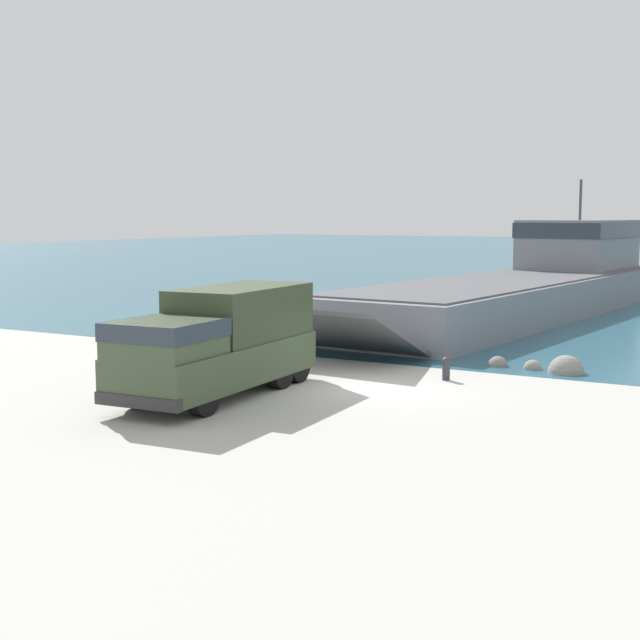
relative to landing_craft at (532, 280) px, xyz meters
The scene contains 9 objects.
ground_plane 23.82m from the landing_craft, 84.87° to the right, with size 240.00×240.00×0.00m, color #B7B5AD.
landing_craft is the anchor object (origin of this frame).
military_truck 26.65m from the landing_craft, 92.67° to the right, with size 2.99×7.72×3.05m.
soldier_on_ramp 27.88m from the landing_craft, 97.95° to the right, with size 0.32×0.48×1.70m.
moored_boat_a 21.86m from the landing_craft, 95.85° to the left, with size 6.46×4.89×1.67m.
mooring_bollard 21.47m from the landing_craft, 80.61° to the right, with size 0.27×0.27×0.74m.
shoreline_rock_a 19.18m from the landing_craft, 70.34° to the right, with size 1.18×1.18×1.18m, color gray.
shoreline_rock_b 18.34m from the landing_craft, 77.16° to the right, with size 0.69×0.69×0.69m, color gray.
shoreline_rock_c 18.61m from the landing_craft, 73.51° to the right, with size 0.62×0.62×0.62m, color gray.
Camera 1 is at (11.53, -23.29, 5.13)m, focal length 50.00 mm.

